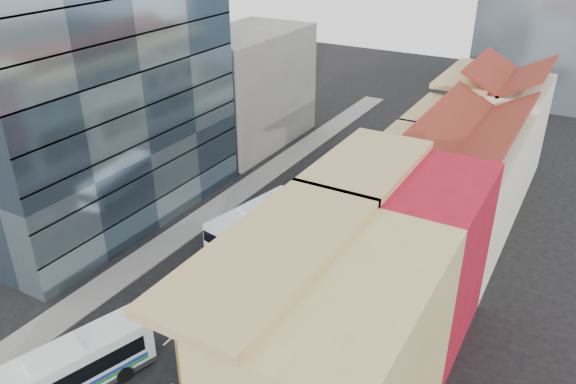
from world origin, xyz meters
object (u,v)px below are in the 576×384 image
Objects in this scene: office_tower at (89,63)px; bus_left_near at (57,375)px; shophouse_tan at (337,373)px; bus_right at (233,343)px; bus_left_far at (254,220)px.

office_tower is 2.52× the size of bus_left_near.
office_tower is at bearing 155.70° from shophouse_tan.
bus_right is (-8.67, 2.81, -4.11)m from shophouse_tan.
bus_left_near is at bearing -159.76° from bus_right.
bus_left_near is 1.16× the size of bus_left_far.
bus_left_far is at bearing 13.14° from office_tower.
shophouse_tan is 0.47× the size of office_tower.
bus_left_far is (-0.24, 22.20, -0.27)m from bus_left_near.
bus_right is at bearing -50.44° from bus_left_far.
bus_right reaches higher than bus_left_far.
shophouse_tan is 1.19× the size of bus_right.
bus_left_far is (14.52, 3.39, -13.36)m from office_tower.
bus_left_far is (-16.48, 17.39, -4.36)m from shophouse_tan.
bus_left_near is (14.76, -18.81, -13.09)m from office_tower.
office_tower reaches higher than bus_left_near.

